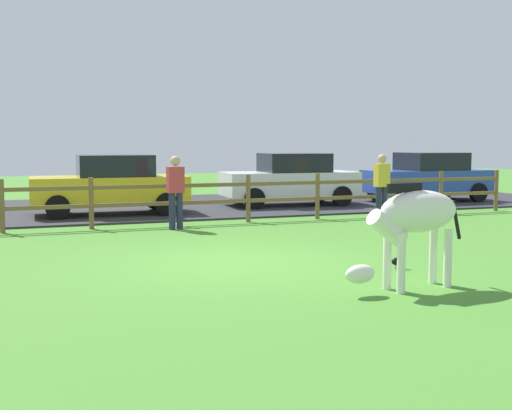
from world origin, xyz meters
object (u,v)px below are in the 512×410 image
object	(u,v)px
parked_car_yellow	(111,184)
visitor_left_of_tree	(382,183)
crow_on_grass	(397,261)
parked_car_blue	(428,176)
zebra	(414,220)
visitor_right_of_tree	(176,189)
parked_car_white	(290,179)

from	to	relation	value
parked_car_yellow	visitor_left_of_tree	distance (m)	7.03
crow_on_grass	parked_car_blue	bearing A→B (deg)	52.74
parked_car_blue	visitor_left_of_tree	bearing A→B (deg)	-137.85
zebra	visitor_right_of_tree	world-z (taller)	visitor_right_of_tree
zebra	visitor_left_of_tree	size ratio (longest dim) A/B	1.18
parked_car_white	visitor_left_of_tree	size ratio (longest dim) A/B	2.50
crow_on_grass	parked_car_blue	size ratio (longest dim) A/B	0.05
parked_car_blue	zebra	bearing A→B (deg)	-125.93
visitor_left_of_tree	parked_car_white	bearing A→B (deg)	102.88
zebra	parked_car_blue	bearing A→B (deg)	54.07
parked_car_white	visitor_right_of_tree	size ratio (longest dim) A/B	2.50
parked_car_white	visitor_right_of_tree	distance (m)	5.96
visitor_left_of_tree	visitor_right_of_tree	bearing A→B (deg)	-178.51
visitor_right_of_tree	zebra	bearing A→B (deg)	-77.84
crow_on_grass	visitor_right_of_tree	xyz separation A→B (m)	(-2.08, 5.74, 0.78)
visitor_right_of_tree	parked_car_white	bearing A→B (deg)	41.09
crow_on_grass	visitor_right_of_tree	world-z (taller)	visitor_right_of_tree
parked_car_white	visitor_left_of_tree	xyz separation A→B (m)	(0.86, -3.78, 0.06)
parked_car_white	visitor_right_of_tree	xyz separation A→B (m)	(-4.50, -3.92, 0.06)
parked_car_blue	visitor_right_of_tree	world-z (taller)	visitor_right_of_tree
parked_car_yellow	parked_car_blue	size ratio (longest dim) A/B	1.02
parked_car_yellow	visitor_right_of_tree	size ratio (longest dim) A/B	2.48
crow_on_grass	parked_car_white	distance (m)	9.98
parked_car_yellow	parked_car_white	bearing A→B (deg)	7.09
visitor_right_of_tree	parked_car_blue	bearing A→B (deg)	21.38
parked_car_blue	visitor_right_of_tree	xyz separation A→B (m)	(-9.17, -3.59, 0.06)
crow_on_grass	parked_car_white	bearing A→B (deg)	75.94
zebra	parked_car_white	size ratio (longest dim) A/B	0.47
visitor_left_of_tree	visitor_right_of_tree	distance (m)	5.36
crow_on_grass	parked_car_white	size ratio (longest dim) A/B	0.05
crow_on_grass	visitor_left_of_tree	distance (m)	6.78
zebra	parked_car_white	xyz separation A→B (m)	(2.99, 10.91, -0.08)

